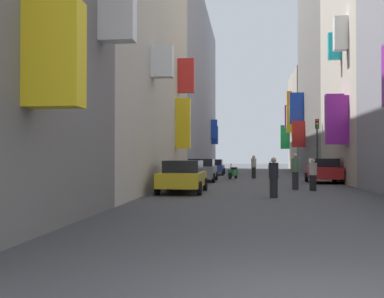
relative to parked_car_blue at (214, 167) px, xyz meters
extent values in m
plane|color=#424244|center=(3.67, -6.67, -0.73)|extent=(140.00, 140.00, 0.00)
cube|color=yellow|center=(-0.78, -33.21, 2.89)|extent=(1.10, 0.56, 2.06)
cube|color=#BCB29E|center=(-4.33, -17.70, 8.27)|extent=(6.00, 18.76, 18.01)
cube|color=yellow|center=(-0.89, -13.79, 2.91)|extent=(0.89, 0.38, 3.05)
cube|color=white|center=(-0.85, -21.05, 5.21)|extent=(0.96, 0.61, 1.45)
cube|color=red|center=(-0.82, -12.89, 5.96)|extent=(1.02, 0.46, 2.13)
cube|color=gray|center=(-4.33, 7.50, 8.16)|extent=(6.00, 31.65, 17.79)
cube|color=blue|center=(-0.95, 14.85, 4.23)|extent=(0.76, 0.36, 2.32)
cube|color=blue|center=(-0.93, 15.79, 3.54)|extent=(0.80, 0.63, 2.23)
cube|color=#B2A899|center=(11.67, -10.57, 8.91)|extent=(6.00, 11.82, 19.28)
cube|color=purple|center=(8.14, -13.12, 3.21)|extent=(1.05, 0.62, 2.85)
cube|color=purple|center=(8.05, -14.45, 2.99)|extent=(1.25, 0.63, 2.78)
cube|color=#19B2BF|center=(8.28, -12.55, 7.64)|extent=(0.78, 0.38, 1.63)
cube|color=white|center=(8.28, -14.41, 7.94)|extent=(0.77, 0.62, 1.91)
cube|color=slate|center=(11.67, 3.38, 8.97)|extent=(6.00, 16.10, 19.40)
cube|color=blue|center=(7.97, 5.98, 5.75)|extent=(1.39, 0.36, 3.15)
cube|color=red|center=(8.05, 5.22, 3.10)|extent=(1.24, 0.55, 2.58)
cube|color=#9E9384|center=(11.67, 17.86, 5.31)|extent=(6.00, 10.93, 12.08)
cube|color=purple|center=(8.25, 19.13, 6.05)|extent=(0.83, 0.63, 2.85)
cube|color=yellow|center=(8.14, 13.68, 5.26)|extent=(1.06, 0.58, 3.14)
cube|color=orange|center=(8.35, 18.46, 7.97)|extent=(0.63, 0.38, 2.45)
cube|color=green|center=(8.07, 21.66, 3.50)|extent=(1.19, 0.38, 3.16)
cube|color=navy|center=(0.00, -0.07, -0.16)|extent=(1.77, 4.38, 0.55)
cube|color=black|center=(0.00, 0.15, 0.39)|extent=(1.56, 2.45, 0.53)
cylinder|color=black|center=(0.89, -1.51, -0.43)|extent=(0.18, 0.60, 0.60)
cylinder|color=black|center=(-0.89, -1.51, -0.43)|extent=(0.18, 0.60, 0.60)
cylinder|color=black|center=(0.89, 1.38, -0.43)|extent=(0.18, 0.60, 0.60)
cylinder|color=black|center=(-0.89, 1.38, -0.43)|extent=(0.18, 0.60, 0.60)
cube|color=#B21E1E|center=(7.69, -11.86, -0.08)|extent=(1.73, 3.98, 0.70)
cube|color=black|center=(7.69, -12.06, 0.53)|extent=(1.52, 2.23, 0.52)
cylinder|color=black|center=(6.82, -10.55, -0.43)|extent=(0.18, 0.60, 0.60)
cylinder|color=black|center=(8.56, -10.55, -0.43)|extent=(0.18, 0.60, 0.60)
cylinder|color=black|center=(6.82, -13.18, -0.43)|extent=(0.18, 0.60, 0.60)
cylinder|color=black|center=(8.56, -13.18, -0.43)|extent=(0.18, 0.60, 0.60)
cube|color=slate|center=(-0.03, -11.03, -0.08)|extent=(1.78, 4.28, 0.70)
cube|color=black|center=(-0.03, -10.81, 0.51)|extent=(1.56, 2.40, 0.49)
cylinder|color=black|center=(0.86, -12.44, -0.43)|extent=(0.18, 0.60, 0.60)
cylinder|color=black|center=(-0.92, -12.44, -0.43)|extent=(0.18, 0.60, 0.60)
cylinder|color=black|center=(0.86, -9.61, -0.43)|extent=(0.18, 0.60, 0.60)
cylinder|color=black|center=(-0.92, -9.61, -0.43)|extent=(0.18, 0.60, 0.60)
cube|color=gold|center=(0.02, -20.65, -0.12)|extent=(1.82, 4.36, 0.63)
cube|color=black|center=(0.02, -20.43, 0.46)|extent=(1.60, 2.44, 0.54)
cylinder|color=black|center=(0.93, -22.09, -0.43)|extent=(0.18, 0.60, 0.60)
cylinder|color=black|center=(-0.88, -22.09, -0.43)|extent=(0.18, 0.60, 0.60)
cylinder|color=black|center=(0.93, -19.21, -0.43)|extent=(0.18, 0.60, 0.60)
cylinder|color=black|center=(-0.88, -19.21, -0.43)|extent=(0.18, 0.60, 0.60)
cube|color=orange|center=(-0.27, 9.14, -0.27)|extent=(0.79, 1.16, 0.45)
cube|color=black|center=(-0.34, 9.33, 0.04)|extent=(0.50, 0.64, 0.16)
cylinder|color=#4C4C51|center=(-0.08, 8.64, 0.06)|extent=(0.15, 0.28, 0.68)
cylinder|color=black|center=(-0.03, 8.51, -0.49)|extent=(0.26, 0.48, 0.48)
cylinder|color=black|center=(-0.51, 9.77, -0.49)|extent=(0.26, 0.48, 0.48)
cube|color=#ADADB2|center=(5.68, 13.11, -0.27)|extent=(0.52, 1.08, 0.45)
cube|color=black|center=(5.66, 12.91, 0.04)|extent=(0.36, 0.58, 0.16)
cylinder|color=#4C4C51|center=(5.72, 13.63, 0.06)|extent=(0.08, 0.28, 0.68)
cylinder|color=black|center=(5.73, 13.76, -0.49)|extent=(0.14, 0.49, 0.48)
cylinder|color=black|center=(5.63, 12.46, -0.49)|extent=(0.14, 0.49, 0.48)
cube|color=#287F3D|center=(1.95, -7.54, -0.27)|extent=(0.73, 1.13, 0.45)
cube|color=black|center=(2.01, -7.35, 0.04)|extent=(0.47, 0.63, 0.16)
cylinder|color=#4C4C51|center=(1.80, -8.04, 0.06)|extent=(0.14, 0.28, 0.68)
cylinder|color=black|center=(1.76, -8.17, -0.49)|extent=(0.24, 0.49, 0.48)
cylinder|color=black|center=(2.14, -6.91, -0.49)|extent=(0.24, 0.49, 0.48)
cylinder|color=black|center=(6.10, -18.75, -0.36)|extent=(0.43, 0.43, 0.75)
cylinder|color=#B2AD9E|center=(6.10, -18.75, 0.31)|extent=(0.51, 0.51, 0.59)
sphere|color=tan|center=(6.10, -18.75, 0.71)|extent=(0.20, 0.20, 0.20)
cylinder|color=#2B2B2B|center=(5.33, -18.17, -0.30)|extent=(0.44, 0.44, 0.87)
cylinder|color=#4C724C|center=(5.33, -18.17, 0.48)|extent=(0.52, 0.52, 0.69)
sphere|color=tan|center=(5.33, -18.17, 0.94)|extent=(0.24, 0.24, 0.24)
cylinder|color=#272727|center=(6.14, -10.37, -0.33)|extent=(0.35, 0.35, 0.80)
cylinder|color=black|center=(6.14, -10.37, 0.39)|extent=(0.42, 0.42, 0.64)
sphere|color=tan|center=(6.14, -10.37, 0.81)|extent=(0.22, 0.22, 0.22)
cylinder|color=black|center=(3.99, -22.93, -0.34)|extent=(0.40, 0.40, 0.78)
cylinder|color=black|center=(3.99, -22.93, 0.36)|extent=(0.48, 0.48, 0.62)
sphere|color=tan|center=(3.99, -22.93, 0.77)|extent=(0.21, 0.21, 0.21)
cylinder|color=black|center=(3.47, -6.45, -0.32)|extent=(0.45, 0.45, 0.84)
cylinder|color=#B2AD9E|center=(3.47, -6.45, 0.43)|extent=(0.54, 0.54, 0.66)
sphere|color=tan|center=(3.47, -6.45, 0.88)|extent=(0.23, 0.23, 0.23)
cylinder|color=#2D2D2D|center=(8.29, -5.29, 1.14)|extent=(0.12, 0.12, 3.76)
cube|color=black|center=(8.29, -5.29, 3.40)|extent=(0.26, 0.26, 0.75)
sphere|color=red|center=(8.29, -5.43, 3.65)|extent=(0.14, 0.14, 0.14)
sphere|color=orange|center=(8.29, -5.43, 3.40)|extent=(0.14, 0.14, 0.14)
sphere|color=green|center=(8.29, -5.43, 3.15)|extent=(0.14, 0.14, 0.14)
camera|label=1|loc=(2.90, -41.86, 0.92)|focal=43.84mm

